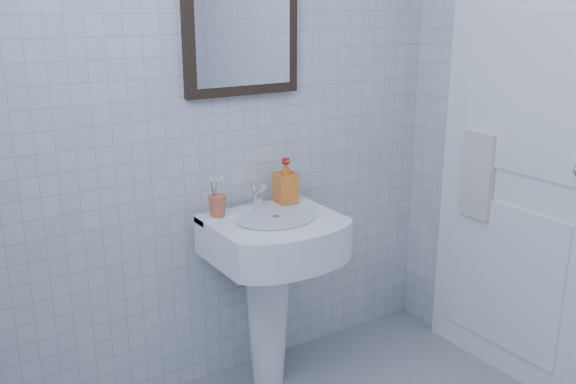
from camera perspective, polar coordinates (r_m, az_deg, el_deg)
wall_back at (r=2.58m, az=-6.72°, el=8.62°), size 2.20×0.02×2.50m
washbasin at (r=2.66m, az=-1.61°, el=-7.23°), size 0.51×0.38×0.79m
faucet at (r=2.63m, az=-2.72°, el=-0.55°), size 0.05×0.10×0.12m
toothbrush_cup at (r=2.55m, az=-6.28°, el=-1.23°), size 0.10×0.10×0.09m
soap_dispenser at (r=2.70m, az=-0.20°, el=1.03°), size 0.09×0.09×0.19m
wall_mirror at (r=2.60m, az=-4.14°, el=15.39°), size 0.50×0.04×0.62m
bathroom_door at (r=2.82m, az=19.98°, el=3.23°), size 0.04×0.80×2.00m
towel_ring at (r=2.90m, az=17.02°, el=4.89°), size 0.01×0.18×0.18m
hand_towel at (r=2.93m, az=16.47°, el=1.41°), size 0.03×0.16×0.38m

